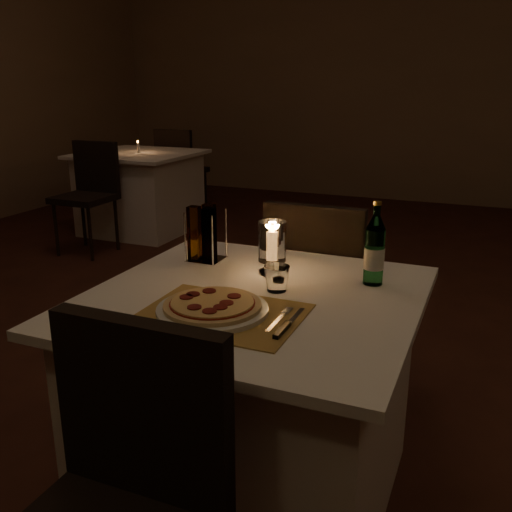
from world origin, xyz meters
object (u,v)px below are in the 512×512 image
at_px(plate, 213,310).
at_px(neighbor_table_left, 141,192).
at_px(hurricane_candle, 272,243).
at_px(main_table, 254,399).
at_px(chair_near, 120,493).
at_px(water_bottle, 374,251).
at_px(tumbler, 277,278).
at_px(pizza, 212,304).
at_px(chair_far, 319,281).

xyz_separation_m(plate, neighbor_table_left, (-2.35, 3.11, -0.38)).
bearing_deg(hurricane_candle, main_table, -84.04).
xyz_separation_m(chair_near, hurricane_candle, (-0.02, 0.93, 0.30)).
bearing_deg(plate, water_bottle, 48.98).
distance_m(tumbler, neighbor_table_left, 3.80).
distance_m(main_table, neighbor_table_left, 3.79).
distance_m(plate, neighbor_table_left, 3.92).
distance_m(chair_near, pizza, 0.58).
height_order(tumbler, water_bottle, water_bottle).
relative_size(chair_near, tumbler, 11.09).
relative_size(main_table, water_bottle, 3.66).
bearing_deg(pizza, hurricane_candle, 85.95).
bearing_deg(neighbor_table_left, water_bottle, -44.60).
distance_m(chair_near, plate, 0.57).
bearing_deg(tumbler, plate, -113.10).
bearing_deg(plate, pizza, -158.14).
bearing_deg(neighbor_table_left, chair_near, -56.58).
height_order(chair_near, hurricane_candle, hurricane_candle).
bearing_deg(chair_near, water_bottle, 71.60).
bearing_deg(chair_far, neighbor_table_left, 137.35).
distance_m(main_table, water_bottle, 0.62).
relative_size(chair_far, plate, 2.81).
bearing_deg(water_bottle, pizza, -131.04).
xyz_separation_m(chair_near, tumbler, (0.05, 0.78, 0.23)).
bearing_deg(neighbor_table_left, tumbler, -49.40).
distance_m(chair_far, neighbor_table_left, 3.27).
bearing_deg(pizza, main_table, 74.40).
distance_m(chair_near, chair_far, 1.43).
relative_size(plate, tumbler, 3.94).
distance_m(chair_far, hurricane_candle, 0.58).
distance_m(pizza, tumbler, 0.26).
bearing_deg(water_bottle, plate, -131.02).
distance_m(chair_far, pizza, 0.92).
height_order(pizza, tumbler, tumbler).
bearing_deg(pizza, plate, 21.86).
bearing_deg(pizza, neighbor_table_left, 127.13).
xyz_separation_m(chair_near, plate, (-0.05, 0.53, 0.20)).
height_order(chair_near, plate, chair_near).
bearing_deg(pizza, chair_far, 86.78).
bearing_deg(main_table, chair_near, -90.00).
bearing_deg(chair_far, main_table, -90.00).
relative_size(plate, pizza, 1.14).
bearing_deg(water_bottle, tumbler, -145.63).
xyz_separation_m(pizza, water_bottle, (0.37, 0.42, 0.08)).
bearing_deg(chair_far, pizza, -93.22).
relative_size(pizza, water_bottle, 1.03).
relative_size(chair_far, neighbor_table_left, 0.90).
relative_size(main_table, tumbler, 12.32).
height_order(water_bottle, neighbor_table_left, water_bottle).
relative_size(chair_near, neighbor_table_left, 0.90).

